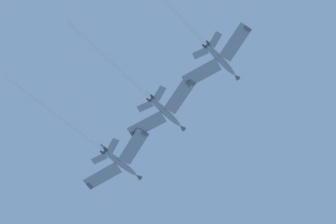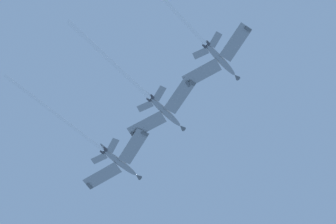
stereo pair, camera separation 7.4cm
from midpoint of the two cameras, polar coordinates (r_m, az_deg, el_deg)
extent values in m
ellipsoid|color=gray|center=(161.94, -4.13, -4.33)|extent=(10.02, 8.21, 6.44)
cone|color=#595E60|center=(165.71, -2.58, -5.51)|extent=(2.29, 2.15, 1.78)
ellipsoid|color=black|center=(163.58, -3.69, -4.59)|extent=(2.92, 2.57, 2.03)
cube|color=gray|center=(162.79, -5.63, -5.45)|extent=(9.12, 8.21, 1.75)
cube|color=#595E60|center=(163.88, -6.73, -6.31)|extent=(1.59, 1.75, 0.89)
cube|color=gray|center=(160.23, -2.97, -2.95)|extent=(6.64, 9.58, 1.75)
cube|color=#595E60|center=(159.35, -2.00, -1.88)|extent=(1.81, 1.31, 0.89)
cube|color=gray|center=(159.83, -5.90, -3.96)|extent=(3.92, 3.43, 0.93)
cube|color=gray|center=(158.71, -4.74, -2.87)|extent=(2.80, 3.96, 0.93)
cube|color=#595E60|center=(160.50, -5.39, -3.19)|extent=(2.79, 2.20, 3.57)
cylinder|color=#38383D|center=(158.86, -5.62, -3.40)|extent=(1.48, 1.39, 1.16)
cylinder|color=#38383D|center=(158.64, -5.40, -3.18)|extent=(1.48, 1.39, 1.16)
cylinder|color=white|center=(151.23, -9.48, -0.24)|extent=(22.64, 17.65, 14.06)
ellipsoid|color=gray|center=(158.37, -0.25, 0.01)|extent=(9.78, 8.44, 6.58)
cone|color=#595E60|center=(162.27, 1.18, -1.32)|extent=(2.28, 2.18, 1.79)
ellipsoid|color=black|center=(160.06, 0.14, -0.31)|extent=(2.88, 2.62, 2.06)
cube|color=gray|center=(158.65, -1.83, -1.11)|extent=(9.20, 8.02, 1.79)
cube|color=#595E60|center=(159.33, -3.00, -1.99)|extent=(1.55, 1.75, 0.91)
cube|color=gray|center=(157.20, 1.02, 1.42)|extent=(6.86, 9.55, 1.79)
cube|color=#595E60|center=(156.75, 2.06, 2.49)|extent=(1.80, 1.35, 0.91)
cube|color=gray|center=(155.92, -1.98, 0.49)|extent=(3.94, 3.35, 0.95)
cube|color=gray|center=(155.29, -0.74, 1.60)|extent=(2.88, 3.97, 0.95)
cube|color=#595E60|center=(156.86, -1.46, 1.25)|extent=(2.74, 2.30, 3.58)
cylinder|color=#38383D|center=(155.13, -1.65, 1.08)|extent=(1.48, 1.41, 1.16)
cylinder|color=#38383D|center=(155.01, -1.40, 1.30)|extent=(1.48, 1.41, 1.16)
cylinder|color=white|center=(147.93, -4.88, 4.31)|extent=(20.09, 16.78, 13.26)
ellipsoid|color=gray|center=(156.66, 4.48, 4.47)|extent=(9.88, 8.38, 6.46)
cone|color=#595E60|center=(160.51, 5.83, 3.02)|extent=(2.28, 2.16, 1.78)
ellipsoid|color=black|center=(158.34, 4.83, 4.10)|extent=(2.90, 2.60, 2.03)
cube|color=gray|center=(156.35, 2.88, 3.33)|extent=(9.18, 8.10, 1.75)
cube|color=#595E60|center=(156.59, 1.69, 2.41)|extent=(1.57, 1.75, 0.89)
cube|color=gray|center=(156.08, 5.78, 5.93)|extent=(6.79, 9.57, 1.75)
cube|color=#595E60|center=(156.10, 6.83, 7.02)|extent=(1.81, 1.34, 0.89)
cube|color=gray|center=(153.99, 2.79, 5.03)|extent=(3.94, 3.39, 0.93)
cube|color=gray|center=(153.87, 4.05, 6.17)|extent=(2.85, 3.96, 0.93)
cube|color=#595E60|center=(155.20, 3.29, 5.77)|extent=(2.75, 2.26, 3.57)
cylinder|color=#38383D|center=(153.41, 3.14, 5.65)|extent=(1.47, 1.41, 1.16)
cylinder|color=#38383D|center=(153.39, 3.39, 5.88)|extent=(1.47, 1.41, 1.16)
cylinder|color=white|center=(146.99, 0.36, 8.82)|extent=(18.53, 15.13, 11.81)
camera|label=1|loc=(0.04, 89.99, -0.07)|focal=71.51mm
camera|label=2|loc=(0.04, -90.01, 0.07)|focal=71.51mm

